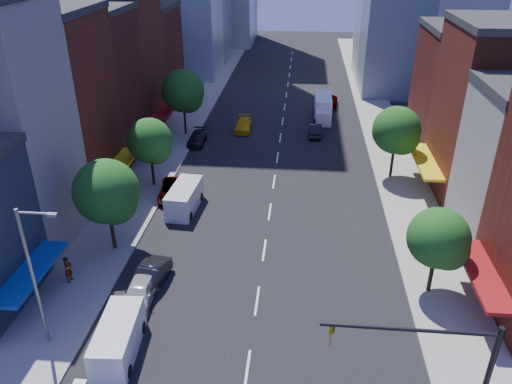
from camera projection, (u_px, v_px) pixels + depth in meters
ground at (247, 370)px, 27.87m from camera, size 220.00×220.00×0.00m
sidewalk_left at (185, 123)px, 64.24m from camera, size 5.00×120.00×0.15m
sidewalk_right at (382, 129)px, 62.14m from camera, size 5.00×120.00×0.15m
bldg_left_2 at (36, 108)px, 44.07m from camera, size 12.00×9.00×16.00m
bldg_left_3 at (77, 87)px, 51.82m from camera, size 12.00×8.00×15.00m
bldg_left_4 at (105, 60)px, 58.87m from camera, size 12.00×9.00×17.00m
bldg_left_5 at (132, 59)px, 68.18m from camera, size 12.00×10.00×13.00m
bldg_right_3 at (477, 94)px, 53.17m from camera, size 12.00×10.00×13.00m
streetlight at (35, 271)px, 27.32m from camera, size 2.25×0.25×9.00m
tree_left_near at (108, 194)px, 36.24m from camera, size 4.80×4.80×7.30m
tree_left_mid at (151, 143)px, 46.12m from camera, size 4.20×4.20×6.65m
tree_left_far at (184, 93)px, 58.18m from camera, size 5.00×5.00×7.75m
tree_right_near at (441, 241)px, 31.97m from camera, size 4.00×4.00×6.20m
tree_right_far at (398, 132)px, 47.57m from camera, size 4.60×4.60×7.20m
parked_car_front at (140, 292)px, 32.70m from camera, size 1.84×4.57×1.56m
parked_car_second at (149, 278)px, 34.09m from camera, size 2.24×4.82×1.53m
parked_car_third at (173, 190)px, 45.95m from camera, size 2.94×5.28×1.39m
parked_car_rear at (197, 138)px, 57.74m from camera, size 1.84×4.49×1.30m
cargo_van_near at (118, 341)px, 28.43m from camera, size 2.37×5.18×2.15m
cargo_van_far at (184, 199)px, 43.57m from camera, size 2.43×5.35×2.23m
taxi at (243, 125)px, 61.72m from camera, size 2.08×4.80×1.38m
traffic_car_oncoming at (315, 130)px, 60.02m from camera, size 1.63×4.31×1.40m
traffic_car_far at (330, 100)px, 70.41m from camera, size 2.38×5.00×1.65m
box_truck at (323, 109)px, 65.29m from camera, size 2.27×7.13×2.86m
pedestrian_near at (68, 269)px, 34.36m from camera, size 0.53×0.75×1.95m
pedestrian_far at (122, 204)px, 42.88m from camera, size 0.84×0.97×1.74m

